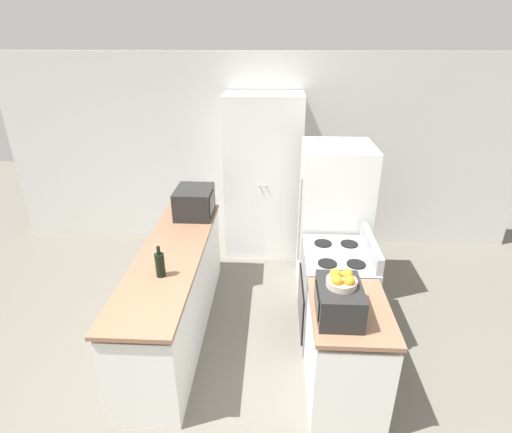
# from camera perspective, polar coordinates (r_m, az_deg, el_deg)

# --- Properties ---
(wall_back) EXTENTS (7.00, 0.06, 2.60)m
(wall_back) POSITION_cam_1_polar(r_m,az_deg,el_deg) (5.51, 0.80, 8.98)
(wall_back) COLOR silver
(wall_back) RESTS_ON ground_plane
(counter_left) EXTENTS (0.60, 2.36, 0.91)m
(counter_left) POSITION_cam_1_polar(r_m,az_deg,el_deg) (4.11, -11.54, -10.72)
(counter_left) COLOR silver
(counter_left) RESTS_ON ground_plane
(counter_right) EXTENTS (0.60, 0.82, 0.91)m
(counter_right) POSITION_cam_1_polar(r_m,az_deg,el_deg) (3.46, 12.65, -18.89)
(counter_right) COLOR silver
(counter_right) RESTS_ON ground_plane
(pantry_cabinet) EXTENTS (0.98, 0.60, 2.14)m
(pantry_cabinet) POSITION_cam_1_polar(r_m,az_deg,el_deg) (5.25, 1.04, 5.55)
(pantry_cabinet) COLOR white
(pantry_cabinet) RESTS_ON ground_plane
(stove) EXTENTS (0.66, 0.79, 1.07)m
(stove) POSITION_cam_1_polar(r_m,az_deg,el_deg) (4.07, 11.21, -10.69)
(stove) COLOR #9E9EA3
(stove) RESTS_ON ground_plane
(refrigerator) EXTENTS (0.76, 0.72, 1.74)m
(refrigerator) POSITION_cam_1_polar(r_m,az_deg,el_deg) (4.56, 10.90, -0.67)
(refrigerator) COLOR white
(refrigerator) RESTS_ON ground_plane
(microwave) EXTENTS (0.41, 0.49, 0.31)m
(microwave) POSITION_cam_1_polar(r_m,az_deg,el_deg) (4.54, -8.78, 2.07)
(microwave) COLOR black
(microwave) RESTS_ON counter_left
(wine_bottle) EXTENTS (0.08, 0.08, 0.28)m
(wine_bottle) POSITION_cam_1_polar(r_m,az_deg,el_deg) (3.48, -13.55, -6.66)
(wine_bottle) COLOR black
(wine_bottle) RESTS_ON counter_left
(toaster_oven) EXTENTS (0.32, 0.43, 0.25)m
(toaster_oven) POSITION_cam_1_polar(r_m,az_deg,el_deg) (3.00, 11.74, -11.70)
(toaster_oven) COLOR black
(toaster_oven) RESTS_ON counter_right
(fruit_bowl) EXTENTS (0.22, 0.22, 0.11)m
(fruit_bowl) POSITION_cam_1_polar(r_m,az_deg,el_deg) (2.91, 12.15, -8.87)
(fruit_bowl) COLOR #B2A893
(fruit_bowl) RESTS_ON toaster_oven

